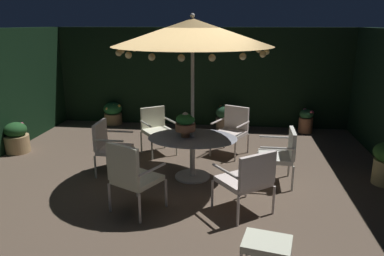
# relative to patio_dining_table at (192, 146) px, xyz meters

# --- Properties ---
(ground_plane) EXTENTS (7.97, 8.00, 0.02)m
(ground_plane) POSITION_rel_patio_dining_table_xyz_m (-0.22, -0.29, -0.58)
(ground_plane) COLOR brown
(hedge_backdrop_rear) EXTENTS (7.97, 0.30, 2.47)m
(hedge_backdrop_rear) POSITION_rel_patio_dining_table_xyz_m (-0.22, 3.56, 0.66)
(hedge_backdrop_rear) COLOR black
(hedge_backdrop_rear) RESTS_ON ground_plane
(patio_dining_table) EXTENTS (1.51, 1.17, 0.73)m
(patio_dining_table) POSITION_rel_patio_dining_table_xyz_m (0.00, 0.00, 0.00)
(patio_dining_table) COLOR beige
(patio_dining_table) RESTS_ON ground_plane
(patio_umbrella) EXTENTS (2.54, 2.54, 2.71)m
(patio_umbrella) POSITION_rel_patio_dining_table_xyz_m (0.00, -0.00, 1.85)
(patio_umbrella) COLOR silver
(patio_umbrella) RESTS_ON ground_plane
(centerpiece_planter) EXTENTS (0.34, 0.34, 0.43)m
(centerpiece_planter) POSITION_rel_patio_dining_table_xyz_m (-0.12, -0.01, 0.39)
(centerpiece_planter) COLOR #AD6C43
(centerpiece_planter) RESTS_ON patio_dining_table
(patio_chair_north) EXTENTS (0.79, 0.79, 0.92)m
(patio_chair_north) POSITION_rel_patio_dining_table_xyz_m (-0.88, 1.17, -0.02)
(patio_chair_north) COLOR beige
(patio_chair_north) RESTS_ON ground_plane
(patio_chair_northeast) EXTENTS (0.57, 0.59, 0.93)m
(patio_chair_northeast) POSITION_rel_patio_dining_table_xyz_m (-1.47, 0.02, -0.04)
(patio_chair_northeast) COLOR beige
(patio_chair_northeast) RESTS_ON ground_plane
(patio_chair_east) EXTENTS (0.79, 0.79, 1.03)m
(patio_chair_east) POSITION_rel_patio_dining_table_xyz_m (-0.67, -1.32, 0.00)
(patio_chair_east) COLOR beige
(patio_chair_east) RESTS_ON ground_plane
(patio_chair_southeast) EXTENTS (0.89, 0.89, 0.94)m
(patio_chair_southeast) POSITION_rel_patio_dining_table_xyz_m (0.91, -1.16, -0.03)
(patio_chair_southeast) COLOR beige
(patio_chair_southeast) RESTS_ON ground_plane
(patio_chair_south) EXTENTS (0.59, 0.64, 0.91)m
(patio_chair_south) POSITION_rel_patio_dining_table_xyz_m (1.47, -0.04, -0.04)
(patio_chair_south) COLOR silver
(patio_chair_south) RESTS_ON ground_plane
(patio_chair_southwest) EXTENTS (0.78, 0.80, 0.94)m
(patio_chair_southwest) POSITION_rel_patio_dining_table_xyz_m (0.64, 1.33, -0.04)
(patio_chair_southwest) COLOR beige
(patio_chair_southwest) RESTS_ON ground_plane
(ottoman_footrest) EXTENTS (0.57, 0.49, 0.38)m
(ottoman_footrest) POSITION_rel_patio_dining_table_xyz_m (1.09, -2.41, -0.24)
(ottoman_footrest) COLOR beige
(ottoman_footrest) RESTS_ON ground_plane
(potted_plant_left_far) EXTENTS (0.47, 0.47, 0.58)m
(potted_plant_left_far) POSITION_rel_patio_dining_table_xyz_m (-2.51, 3.20, -0.28)
(potted_plant_left_far) COLOR olive
(potted_plant_left_far) RESTS_ON ground_plane
(potted_plant_back_left) EXTENTS (0.48, 0.48, 0.63)m
(potted_plant_back_left) POSITION_rel_patio_dining_table_xyz_m (-3.73, 0.82, -0.26)
(potted_plant_back_left) COLOR tan
(potted_plant_back_left) RESTS_ON ground_plane
(potted_plant_left_near) EXTENTS (0.49, 0.49, 0.62)m
(potted_plant_left_near) POSITION_rel_patio_dining_table_xyz_m (0.45, 2.98, -0.25)
(potted_plant_left_near) COLOR #7B634E
(potted_plant_left_near) RESTS_ON ground_plane
(potted_plant_right_near) EXTENTS (0.34, 0.33, 0.58)m
(potted_plant_right_near) POSITION_rel_patio_dining_table_xyz_m (2.38, 3.02, -0.27)
(potted_plant_right_near) COLOR #A86745
(potted_plant_right_near) RESTS_ON ground_plane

